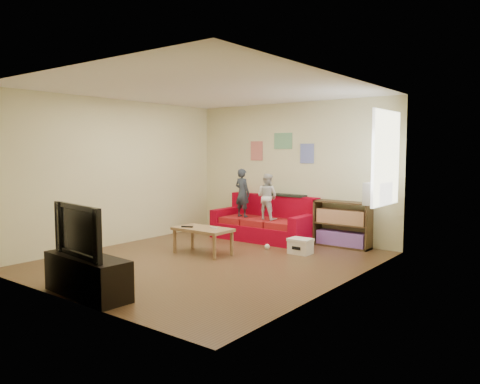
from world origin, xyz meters
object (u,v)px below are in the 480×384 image
Objects in this scene: sofa at (266,224)px; child_b at (267,197)px; bookshelf at (342,227)px; file_box at (300,246)px; coffee_table at (203,232)px; television at (86,230)px; child_a at (242,193)px; tv_stand at (87,276)px.

child_b reaches higher than sofa.
file_box is at bearing -107.87° from bookshelf.
television is (0.42, -2.56, 0.42)m from coffee_table.
bookshelf is 2.72× the size of file_box.
child_a reaches higher than bookshelf.
child_b is at bearing 96.72° from tv_stand.
bookshelf is at bearing 8.54° from sofa.
sofa is at bearing -48.91° from child_b.
tv_stand is (0.18, -4.15, -0.63)m from child_b.
sofa reaches higher than tv_stand.
bookshelf reaches higher than tv_stand.
bookshelf is (1.63, 1.99, -0.01)m from coffee_table.
bookshelf is 0.95× the size of television.
tv_stand is at bearing -80.66° from coffee_table.
sofa is 0.61m from child_b.
child_a reaches higher than child_b.
coffee_table is 2.59× the size of file_box.
television is at bearing 92.43° from child_b.
child_a reaches higher than file_box.
child_a is at bearing -0.07° from child_b.
child_b reaches higher than file_box.
tv_stand is at bearing 106.01° from child_a.
child_a is at bearing 104.88° from tv_stand.
child_a is at bearing 102.76° from coffee_table.
tv_stand is (-1.21, -4.55, -0.13)m from bookshelf.
file_box is at bearing 37.75° from coffee_table.
coffee_table is 0.91× the size of television.
coffee_table is at bearing 107.07° from television.
coffee_table is at bearing 108.12° from child_a.
sofa is 2.02× the size of coffee_table.
sofa reaches higher than bookshelf.
child_b is 1.53m from bookshelf.
sofa is 4.36m from television.
sofa is 2.27× the size of child_b.
bookshelf is (1.39, 0.40, -0.50)m from child_b.
television is at bearing -85.65° from sofa.
child_b reaches higher than tv_stand.
sofa is 1.56m from bookshelf.
child_a is 2.10m from bookshelf.
sofa is at bearing -154.13° from child_a.
child_a reaches higher than television.
television reaches higher than file_box.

